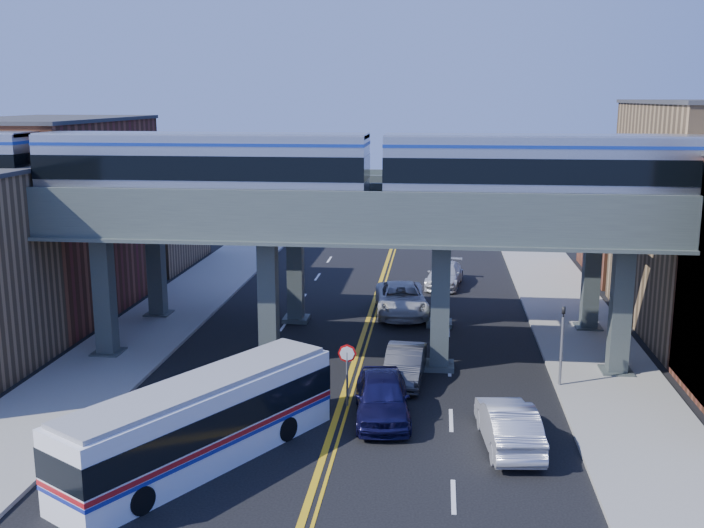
{
  "coord_description": "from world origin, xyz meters",
  "views": [
    {
      "loc": [
        3.82,
        -26.83,
        12.35
      ],
      "look_at": [
        0.04,
        7.09,
        5.05
      ],
      "focal_mm": 40.0,
      "sensor_mm": 36.0,
      "label": 1
    }
  ],
  "objects_px": {
    "car_lane_b": "(405,364)",
    "car_parked_curb": "(508,425)",
    "stop_sign": "(347,365)",
    "car_lane_c": "(401,299)",
    "car_lane_a": "(382,397)",
    "car_lane_d": "(444,275)",
    "traffic_signal": "(562,337)",
    "transit_bus": "(202,423)",
    "transit_train": "(203,167)"
  },
  "relations": [
    {
      "from": "stop_sign",
      "to": "car_lane_a",
      "type": "height_order",
      "value": "stop_sign"
    },
    {
      "from": "traffic_signal",
      "to": "car_lane_a",
      "type": "height_order",
      "value": "traffic_signal"
    },
    {
      "from": "transit_bus",
      "to": "car_lane_d",
      "type": "xyz_separation_m",
      "value": [
        8.36,
        26.89,
        -0.69
      ]
    },
    {
      "from": "traffic_signal",
      "to": "transit_train",
      "type": "bearing_deg",
      "value": 172.91
    },
    {
      "from": "car_parked_curb",
      "to": "stop_sign",
      "type": "bearing_deg",
      "value": -32.55
    },
    {
      "from": "car_lane_d",
      "to": "traffic_signal",
      "type": "bearing_deg",
      "value": -67.5
    },
    {
      "from": "traffic_signal",
      "to": "transit_bus",
      "type": "bearing_deg",
      "value": -147.18
    },
    {
      "from": "transit_bus",
      "to": "car_lane_b",
      "type": "relative_size",
      "value": 2.29
    },
    {
      "from": "car_lane_d",
      "to": "car_lane_c",
      "type": "bearing_deg",
      "value": -101.83
    },
    {
      "from": "stop_sign",
      "to": "transit_bus",
      "type": "xyz_separation_m",
      "value": [
        -4.34,
        -5.54,
        -0.31
      ]
    },
    {
      "from": "traffic_signal",
      "to": "car_lane_c",
      "type": "xyz_separation_m",
      "value": [
        -7.4,
        11.21,
        -1.44
      ]
    },
    {
      "from": "car_lane_b",
      "to": "car_parked_curb",
      "type": "height_order",
      "value": "car_parked_curb"
    },
    {
      "from": "traffic_signal",
      "to": "car_lane_b",
      "type": "height_order",
      "value": "traffic_signal"
    },
    {
      "from": "car_lane_c",
      "to": "transit_train",
      "type": "bearing_deg",
      "value": -139.62
    },
    {
      "from": "transit_train",
      "to": "car_lane_c",
      "type": "distance_m",
      "value": 15.18
    },
    {
      "from": "car_lane_a",
      "to": "car_lane_d",
      "type": "height_order",
      "value": "car_lane_a"
    },
    {
      "from": "car_lane_b",
      "to": "car_lane_d",
      "type": "relative_size",
      "value": 0.89
    },
    {
      "from": "transit_train",
      "to": "car_lane_a",
      "type": "height_order",
      "value": "transit_train"
    },
    {
      "from": "traffic_signal",
      "to": "car_lane_b",
      "type": "bearing_deg",
      "value": 178.46
    },
    {
      "from": "car_lane_b",
      "to": "car_parked_curb",
      "type": "distance_m",
      "value": 7.43
    },
    {
      "from": "car_lane_a",
      "to": "car_lane_d",
      "type": "xyz_separation_m",
      "value": [
        2.52,
        22.4,
        -0.13
      ]
    },
    {
      "from": "stop_sign",
      "to": "car_parked_curb",
      "type": "bearing_deg",
      "value": -26.35
    },
    {
      "from": "car_lane_b",
      "to": "car_parked_curb",
      "type": "relative_size",
      "value": 0.93
    },
    {
      "from": "transit_bus",
      "to": "car_lane_c",
      "type": "distance_m",
      "value": 20.6
    },
    {
      "from": "transit_train",
      "to": "transit_bus",
      "type": "distance_m",
      "value": 13.41
    },
    {
      "from": "transit_train",
      "to": "stop_sign",
      "type": "distance_m",
      "value": 11.51
    },
    {
      "from": "car_lane_c",
      "to": "car_parked_curb",
      "type": "height_order",
      "value": "car_lane_c"
    },
    {
      "from": "car_lane_b",
      "to": "car_lane_c",
      "type": "relative_size",
      "value": 0.75
    },
    {
      "from": "stop_sign",
      "to": "car_parked_curb",
      "type": "xyz_separation_m",
      "value": [
        6.2,
        -3.07,
        -0.94
      ]
    },
    {
      "from": "transit_bus",
      "to": "car_lane_a",
      "type": "xyz_separation_m",
      "value": [
        5.84,
        4.49,
        -0.56
      ]
    },
    {
      "from": "transit_train",
      "to": "transit_bus",
      "type": "relative_size",
      "value": 4.39
    },
    {
      "from": "car_lane_a",
      "to": "car_lane_c",
      "type": "bearing_deg",
      "value": 83.96
    },
    {
      "from": "transit_train",
      "to": "transit_bus",
      "type": "height_order",
      "value": "transit_train"
    },
    {
      "from": "traffic_signal",
      "to": "car_lane_c",
      "type": "distance_m",
      "value": 13.51
    },
    {
      "from": "traffic_signal",
      "to": "car_parked_curb",
      "type": "bearing_deg",
      "value": -113.97
    },
    {
      "from": "car_lane_a",
      "to": "car_lane_d",
      "type": "distance_m",
      "value": 22.54
    },
    {
      "from": "transit_train",
      "to": "car_lane_c",
      "type": "xyz_separation_m",
      "value": [
        8.68,
        9.21,
        -8.38
      ]
    },
    {
      "from": "car_lane_a",
      "to": "car_lane_b",
      "type": "height_order",
      "value": "car_lane_a"
    },
    {
      "from": "transit_bus",
      "to": "car_lane_b",
      "type": "distance_m",
      "value": 10.92
    },
    {
      "from": "stop_sign",
      "to": "car_lane_d",
      "type": "xyz_separation_m",
      "value": [
        4.02,
        21.35,
        -1.0
      ]
    },
    {
      "from": "traffic_signal",
      "to": "car_lane_c",
      "type": "relative_size",
      "value": 0.66
    },
    {
      "from": "transit_train",
      "to": "car_lane_a",
      "type": "xyz_separation_m",
      "value": [
        8.68,
        -6.05,
        -8.35
      ]
    },
    {
      "from": "transit_train",
      "to": "car_parked_curb",
      "type": "distance_m",
      "value": 17.75
    },
    {
      "from": "transit_bus",
      "to": "traffic_signal",
      "type": "bearing_deg",
      "value": -26.13
    },
    {
      "from": "traffic_signal",
      "to": "car_parked_curb",
      "type": "relative_size",
      "value": 0.82
    },
    {
      "from": "car_lane_a",
      "to": "car_lane_b",
      "type": "xyz_separation_m",
      "value": [
        0.69,
        4.23,
        -0.12
      ]
    },
    {
      "from": "transit_bus",
      "to": "car_lane_b",
      "type": "bearing_deg",
      "value": -5.78
    },
    {
      "from": "car_lane_d",
      "to": "car_parked_curb",
      "type": "bearing_deg",
      "value": -77.29
    },
    {
      "from": "transit_train",
      "to": "car_parked_curb",
      "type": "xyz_separation_m",
      "value": [
        13.38,
        -8.07,
        -8.42
      ]
    },
    {
      "from": "stop_sign",
      "to": "car_lane_c",
      "type": "bearing_deg",
      "value": 83.97
    }
  ]
}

